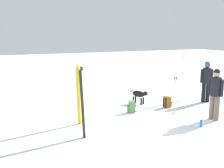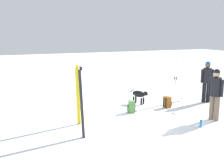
{
  "view_description": "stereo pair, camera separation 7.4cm",
  "coord_description": "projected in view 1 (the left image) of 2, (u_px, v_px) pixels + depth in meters",
  "views": [
    {
      "loc": [
        -3.83,
        -7.1,
        2.86
      ],
      "look_at": [
        0.19,
        1.82,
        1.0
      ],
      "focal_mm": 43.35,
      "sensor_mm": 36.0,
      "label": 1
    },
    {
      "loc": [
        -3.76,
        -7.13,
        2.86
      ],
      "look_at": [
        0.19,
        1.82,
        1.0
      ],
      "focal_mm": 43.35,
      "sensor_mm": 36.0,
      "label": 2
    }
  ],
  "objects": [
    {
      "name": "ski_pair_planted_0",
      "position": [
        182.0,
        78.0,
        11.33
      ],
      "size": [
        0.11,
        0.21,
        2.0
      ],
      "color": "white",
      "rests_on": "ground_plane"
    },
    {
      "name": "ski_poles_1",
      "position": [
        175.0,
        95.0,
        9.34
      ],
      "size": [
        0.07,
        0.2,
        1.39
      ],
      "color": "#B2B2BC",
      "rests_on": "ground_plane"
    },
    {
      "name": "ski_pair_planted_1",
      "position": [
        78.0,
        95.0,
        8.43
      ],
      "size": [
        0.12,
        0.15,
        1.88
      ],
      "color": "yellow",
      "rests_on": "ground_plane"
    },
    {
      "name": "dog",
      "position": [
        139.0,
        95.0,
        10.98
      ],
      "size": [
        0.46,
        0.83,
        0.57
      ],
      "color": "black",
      "rests_on": "ground_plane"
    },
    {
      "name": "ground_plane",
      "position": [
        130.0,
        126.0,
        8.44
      ],
      "size": [
        60.0,
        60.0,
        0.0
      ],
      "primitive_type": "plane",
      "color": "white"
    },
    {
      "name": "ski_pair_planted_2",
      "position": [
        82.0,
        103.0,
        7.36
      ],
      "size": [
        0.08,
        0.28,
        1.98
      ],
      "color": "black",
      "rests_on": "ground_plane"
    },
    {
      "name": "person_2",
      "position": [
        206.0,
        79.0,
        11.15
      ],
      "size": [
        0.48,
        0.34,
        1.72
      ],
      "color": "black",
      "rests_on": "ground_plane"
    },
    {
      "name": "water_bottle_1",
      "position": [
        201.0,
        124.0,
        8.3
      ],
      "size": [
        0.07,
        0.07,
        0.24
      ],
      "color": "#1E72BF",
      "rests_on": "ground_plane"
    },
    {
      "name": "person_0",
      "position": [
        216.0,
        91.0,
        8.85
      ],
      "size": [
        0.34,
        0.5,
        1.72
      ],
      "color": "#72604C",
      "rests_on": "ground_plane"
    },
    {
      "name": "backpack_0",
      "position": [
        167.0,
        102.0,
        10.47
      ],
      "size": [
        0.3,
        0.27,
        0.44
      ],
      "color": "#99591E",
      "rests_on": "ground_plane"
    },
    {
      "name": "backpack_1",
      "position": [
        131.0,
        107.0,
        9.8
      ],
      "size": [
        0.33,
        0.31,
        0.44
      ],
      "color": "#4C7F3F",
      "rests_on": "ground_plane"
    }
  ]
}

